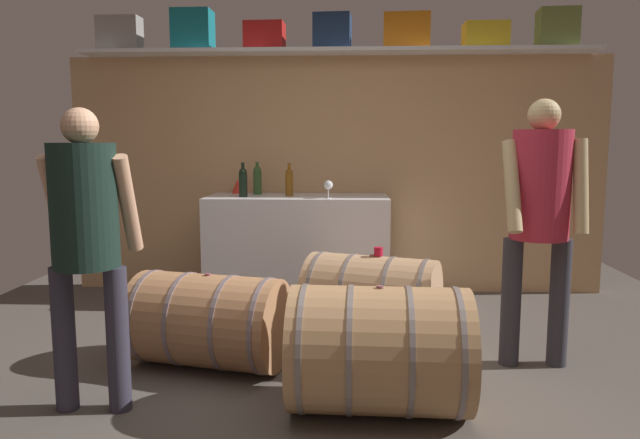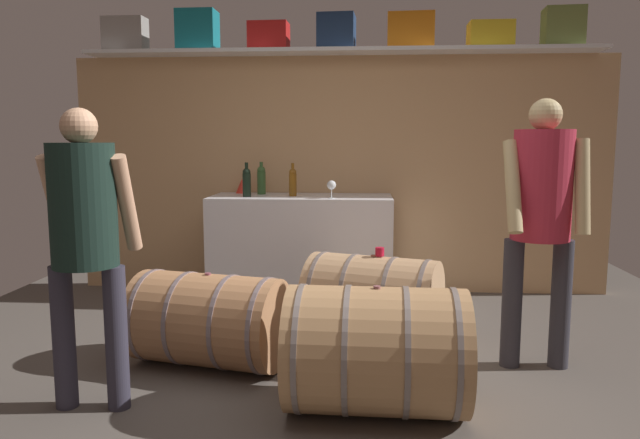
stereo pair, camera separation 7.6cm
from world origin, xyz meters
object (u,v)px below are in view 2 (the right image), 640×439
object	(u,v)px
wine_barrel_flank	(376,350)
wine_bottle_amber	(293,181)
toolcase_teal	(198,31)
toolcase_red	(269,37)
wine_barrel_near	(373,298)
work_cabinet	(302,248)
wine_glass	(331,186)
red_funnel	(242,186)
visitor_tasting	(85,228)
toolcase_orange	(411,31)
wine_bottle_green	(261,179)
winemaker_pouring	(541,205)
toolcase_yellow	(490,35)
wine_bottle_dark	(247,181)
wine_barrel_far	(209,320)
toolcase_navy	(337,32)
tasting_cup	(380,252)
toolcase_grey	(125,35)
toolcase_olive	(563,28)

from	to	relation	value
wine_barrel_flank	wine_bottle_amber	bearing A→B (deg)	108.98
toolcase_teal	toolcase_red	world-z (taller)	toolcase_teal
wine_barrel_near	work_cabinet	bearing A→B (deg)	138.56
wine_glass	red_funnel	size ratio (longest dim) A/B	1.16
work_cabinet	visitor_tasting	distance (m)	2.43
toolcase_orange	wine_bottle_green	world-z (taller)	toolcase_orange
toolcase_red	wine_barrel_near	xyz separation A→B (m)	(0.91, -1.27, -1.99)
toolcase_teal	winemaker_pouring	bearing A→B (deg)	-33.46
wine_glass	wine_barrel_flank	distance (m)	2.12
winemaker_pouring	toolcase_yellow	bearing A→B (deg)	-91.13
toolcase_orange	wine_barrel_flank	xyz separation A→B (m)	(-0.33, -2.40, -1.99)
wine_bottle_dark	red_funnel	size ratio (longest dim) A/B	2.28
wine_barrel_flank	wine_barrel_far	bearing A→B (deg)	151.99
wine_bottle_amber	winemaker_pouring	size ratio (longest dim) A/B	0.17
toolcase_red	toolcase_navy	bearing A→B (deg)	2.34
toolcase_navy	wine_barrel_near	xyz separation A→B (m)	(0.31, -1.27, -2.02)
wine_barrel_near	tasting_cup	size ratio (longest dim) A/B	16.82
toolcase_grey	visitor_tasting	xyz separation A→B (m)	(0.72, -2.44, -1.37)
toolcase_yellow	wine_barrel_far	size ratio (longest dim) A/B	0.36
tasting_cup	winemaker_pouring	xyz separation A→B (m)	(0.94, -0.44, 0.37)
toolcase_orange	toolcase_yellow	world-z (taller)	toolcase_orange
toolcase_orange	winemaker_pouring	world-z (taller)	toolcase_orange
toolcase_grey	toolcase_red	size ratio (longest dim) A/B	1.09
toolcase_navy	wine_glass	distance (m)	1.36
wine_bottle_dark	wine_barrel_flank	bearing A→B (deg)	-62.97
winemaker_pouring	visitor_tasting	xyz separation A→B (m)	(-2.46, -0.73, -0.05)
tasting_cup	visitor_tasting	bearing A→B (deg)	-142.47
toolcase_teal	toolcase_orange	xyz separation A→B (m)	(1.87, 0.00, -0.02)
wine_barrel_flank	tasting_cup	world-z (taller)	wine_barrel_flank
work_cabinet	tasting_cup	bearing A→B (deg)	-58.14
work_cabinet	visitor_tasting	xyz separation A→B (m)	(-0.87, -2.21, 0.49)
wine_bottle_green	wine_barrel_near	size ratio (longest dim) A/B	0.28
toolcase_olive	work_cabinet	size ratio (longest dim) A/B	0.21
wine_bottle_dark	tasting_cup	bearing A→B (deg)	-40.50
toolcase_grey	wine_bottle_green	xyz separation A→B (m)	(1.22, -0.08, -1.27)
tasting_cup	visitor_tasting	size ratio (longest dim) A/B	0.04
wine_glass	wine_barrel_flank	bearing A→B (deg)	-80.54
wine_barrel_near	wine_bottle_green	bearing A→B (deg)	147.79
wine_bottle_amber	wine_barrel_flank	distance (m)	2.37
toolcase_yellow	winemaker_pouring	size ratio (longest dim) A/B	0.22
red_funnel	wine_barrel_far	size ratio (longest dim) A/B	0.13
wine_bottle_green	red_funnel	bearing A→B (deg)	154.92
toolcase_navy	toolcase_olive	distance (m)	1.91
toolcase_olive	wine_bottle_green	world-z (taller)	toolcase_olive
toolcase_orange	wine_bottle_green	distance (m)	1.82
wine_bottle_amber	wine_barrel_flank	bearing A→B (deg)	-72.69
toolcase_yellow	wine_bottle_dark	world-z (taller)	toolcase_yellow
visitor_tasting	toolcase_navy	bearing A→B (deg)	63.40
toolcase_orange	wine_bottle_amber	world-z (taller)	toolcase_orange
wine_bottle_green	wine_barrel_near	distance (m)	1.71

